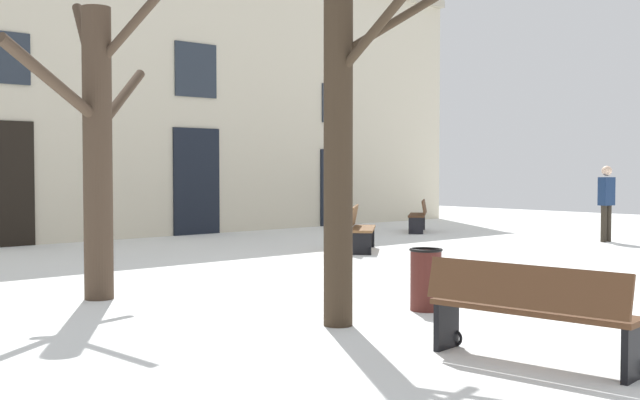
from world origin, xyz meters
name	(u,v)px	position (x,y,z in m)	size (l,w,h in m)	color
ground_plane	(395,277)	(0.00, 0.00, 0.00)	(38.36, 38.36, 0.00)	white
building_facade	(117,82)	(0.01, 9.19, 3.81)	(23.97, 0.60, 7.52)	beige
tree_foreground	(339,82)	(-3.37, -2.26, 2.67)	(2.05, 2.27, 5.43)	#382B1E
tree_center	(97,139)	(-4.53, 1.15, 2.11)	(2.74, 1.96, 4.05)	#423326
litter_bin	(426,279)	(-1.95, -2.29, 0.38)	(0.41, 0.41, 0.76)	#4C1E19
bench_by_litter_bin	(529,310)	(-3.34, -4.65, 0.49)	(0.67, 1.94, 0.90)	#51331E
bench_far_corner	(360,228)	(2.38, 3.19, 0.48)	(1.59, 1.49, 0.95)	brown
bench_near_lamp	(419,215)	(7.04, 5.61, 0.46)	(1.54, 1.36, 0.87)	#51331E
person_near_bench	(606,199)	(8.09, 0.77, 1.00)	(0.40, 0.26, 1.78)	#2D271E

